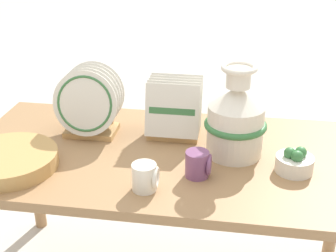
% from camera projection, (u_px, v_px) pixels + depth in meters
% --- Properties ---
extents(display_table, '(1.51, 0.76, 0.65)m').
position_uv_depth(display_table, '(168.00, 170.00, 1.74)').
color(display_table, '#9E754C').
rests_on(display_table, ground_plane).
extents(ceramic_vase, '(0.22, 0.22, 0.34)m').
position_uv_depth(ceramic_vase, '(236.00, 119.00, 1.65)').
color(ceramic_vase, silver).
rests_on(ceramic_vase, display_table).
extents(dish_rack_round_plates, '(0.25, 0.18, 0.27)m').
position_uv_depth(dish_rack_round_plates, '(89.00, 105.00, 1.80)').
color(dish_rack_round_plates, tan).
rests_on(dish_rack_round_plates, display_table).
extents(dish_rack_square_plates, '(0.20, 0.17, 0.23)m').
position_uv_depth(dish_rack_square_plates, '(174.00, 113.00, 1.81)').
color(dish_rack_square_plates, tan).
rests_on(dish_rack_square_plates, display_table).
extents(wicker_charger_stack, '(0.34, 0.34, 0.05)m').
position_uv_depth(wicker_charger_stack, '(9.00, 160.00, 1.61)').
color(wicker_charger_stack, tan).
rests_on(wicker_charger_stack, display_table).
extents(mug_plum_glaze, '(0.09, 0.08, 0.09)m').
position_uv_depth(mug_plum_glaze, '(198.00, 164.00, 1.55)').
color(mug_plum_glaze, '#7A4770').
rests_on(mug_plum_glaze, display_table).
extents(mug_cream_glaze, '(0.09, 0.08, 0.09)m').
position_uv_depth(mug_cream_glaze, '(146.00, 177.00, 1.47)').
color(mug_cream_glaze, silver).
rests_on(mug_cream_glaze, display_table).
extents(fruit_bowl, '(0.13, 0.13, 0.09)m').
position_uv_depth(fruit_bowl, '(295.00, 162.00, 1.58)').
color(fruit_bowl, silver).
rests_on(fruit_bowl, display_table).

